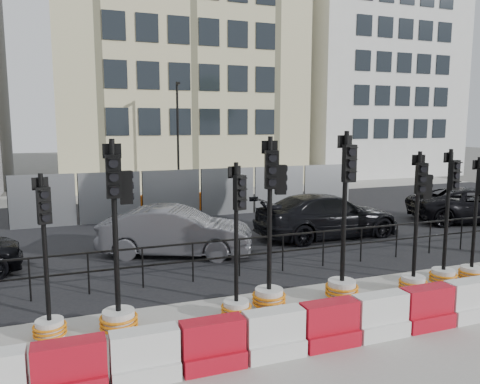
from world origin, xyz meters
name	(u,v)px	position (x,y,z in m)	size (l,w,h in m)	color
ground	(305,287)	(0.00, 0.00, 0.00)	(120.00, 120.00, 0.00)	#51514C
sidewalk_near	(386,341)	(0.00, -3.00, 0.01)	(40.00, 6.00, 0.02)	gray
road	(215,226)	(0.00, 7.00, 0.01)	(40.00, 14.00, 0.03)	black
sidewalk_far	(166,194)	(0.00, 16.00, 0.01)	(40.00, 4.00, 0.02)	gray
building_cream	(174,45)	(2.00, 21.99, 9.00)	(15.00, 10.06, 18.00)	#C1BC8D
building_white	(365,70)	(17.00, 21.99, 8.00)	(12.00, 9.06, 16.00)	silver
kerb_railing	(283,246)	(0.00, 1.20, 0.69)	(18.00, 0.04, 1.00)	black
heras_fencing	(185,198)	(-0.49, 9.71, 0.71)	(14.33, 1.72, 2.00)	gray
lamp_post_far	(178,136)	(0.50, 14.98, 3.22)	(0.12, 0.56, 6.00)	black
barrier_row	(380,317)	(0.00, -2.80, 0.37)	(15.70, 0.50, 0.80)	#AE0D16
traffic_signal_a	(49,306)	(-5.57, -0.82, 0.62)	(0.59, 0.59, 2.98)	silver
traffic_signal_b	(118,289)	(-4.38, -1.00, 0.85)	(0.70, 0.70, 3.56)	silver
traffic_signal_c	(237,288)	(-2.15, -1.18, 0.64)	(0.61, 0.61, 3.10)	silver
traffic_signal_d	(270,269)	(-1.33, -0.94, 0.85)	(0.70, 0.70, 3.57)	silver
traffic_signal_e	(343,267)	(0.35, -1.05, 0.76)	(0.72, 0.72, 3.67)	silver
traffic_signal_f	(415,260)	(2.12, -1.24, 0.77)	(0.63, 0.63, 3.22)	silver
traffic_signal_g	(445,258)	(3.13, -1.08, 0.67)	(0.64, 0.64, 3.25)	silver
traffic_signal_h	(473,256)	(3.99, -1.10, 0.63)	(0.60, 0.60, 3.04)	silver
car_b	(176,231)	(-2.23, 3.69, 0.72)	(4.61, 3.15, 1.44)	#48484D
car_c	(327,216)	(3.09, 4.12, 0.74)	(5.13, 2.20, 1.47)	black
car_d	(474,205)	(9.73, 4.23, 0.68)	(5.32, 3.59, 1.36)	black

